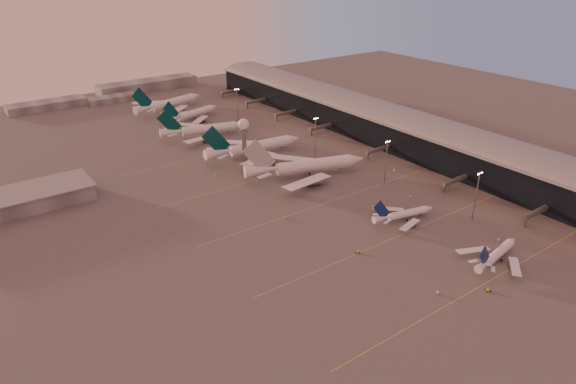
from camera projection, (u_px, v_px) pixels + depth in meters
ground at (386, 259)px, 214.00m from camera, size 700.00×700.00×0.00m
taxiway_markings at (349, 194)px, 270.89m from camera, size 180.00×185.25×0.02m
terminal at (382, 123)px, 347.33m from camera, size 57.00×362.00×23.04m
hangar at (6, 204)px, 250.82m from camera, size 82.00×27.00×8.50m
radar_tower at (244, 133)px, 295.47m from camera, size 6.40×6.40×31.10m
mast_a at (476, 194)px, 238.93m from camera, size 3.60×0.56×25.00m
mast_b at (386, 160)px, 277.57m from camera, size 3.60×0.56×25.00m
mast_c at (315, 135)px, 315.14m from camera, size 3.60×0.56×25.00m
mast_d at (237, 103)px, 379.91m from camera, size 3.60×0.56×25.00m
distant_horizon at (120, 91)px, 451.54m from camera, size 165.00×37.50×9.00m
narrowbody_near at (497, 256)px, 211.05m from camera, size 34.73×27.51×13.64m
narrowbody_mid at (404, 215)px, 243.04m from camera, size 34.01×26.87×13.44m
widebody_white at (306, 169)px, 290.62m from camera, size 69.50×54.83×25.29m
greentail_a at (254, 149)px, 319.32m from camera, size 66.04×53.13×23.99m
greentail_b at (204, 131)px, 352.21m from camera, size 58.60×46.76×21.69m
greentail_c at (192, 115)px, 387.54m from camera, size 50.94×40.56×19.00m
greentail_d at (169, 105)px, 410.12m from camera, size 64.05×51.09×23.73m
gsv_truck_a at (438, 291)px, 191.80m from camera, size 5.84×5.10×2.32m
gsv_tug_near at (488, 290)px, 193.35m from camera, size 3.40×3.87×0.95m
gsv_catering_a at (499, 237)px, 225.95m from camera, size 5.63×3.45×4.30m
gsv_tug_mid at (358, 252)px, 217.82m from camera, size 3.99×3.60×0.98m
gsv_truck_b at (411, 196)px, 266.03m from camera, size 4.83×1.91×1.93m
gsv_truck_c at (285, 216)px, 245.67m from camera, size 4.27×5.06×1.99m
gsv_catering_b at (395, 168)px, 298.11m from camera, size 5.07×2.64×4.04m
gsv_tug_far at (264, 174)px, 292.77m from camera, size 3.93×4.35×1.07m
gsv_truck_d at (216, 173)px, 293.61m from camera, size 2.61×4.93×1.89m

